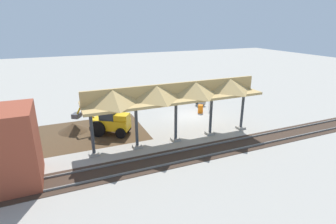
{
  "coord_description": "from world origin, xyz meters",
  "views": [
    {
      "loc": [
        12.24,
        22.97,
        9.33
      ],
      "look_at": [
        3.48,
        2.18,
        1.6
      ],
      "focal_mm": 28.0,
      "sensor_mm": 36.0,
      "label": 1
    }
  ],
  "objects_px": {
    "backhoe": "(109,120)",
    "concrete_pipe": "(200,101)",
    "stop_sign": "(210,95)",
    "traffic_barrel": "(200,109)"
  },
  "relations": [
    {
      "from": "backhoe",
      "to": "traffic_barrel",
      "type": "height_order",
      "value": "backhoe"
    },
    {
      "from": "backhoe",
      "to": "concrete_pipe",
      "type": "relative_size",
      "value": 4.71
    },
    {
      "from": "stop_sign",
      "to": "backhoe",
      "type": "distance_m",
      "value": 12.0
    },
    {
      "from": "stop_sign",
      "to": "backhoe",
      "type": "bearing_deg",
      "value": 12.76
    },
    {
      "from": "backhoe",
      "to": "concrete_pipe",
      "type": "distance_m",
      "value": 12.24
    },
    {
      "from": "concrete_pipe",
      "to": "stop_sign",
      "type": "bearing_deg",
      "value": 98.52
    },
    {
      "from": "backhoe",
      "to": "traffic_barrel",
      "type": "relative_size",
      "value": 5.42
    },
    {
      "from": "stop_sign",
      "to": "traffic_barrel",
      "type": "relative_size",
      "value": 2.53
    },
    {
      "from": "concrete_pipe",
      "to": "traffic_barrel",
      "type": "relative_size",
      "value": 1.15
    },
    {
      "from": "stop_sign",
      "to": "traffic_barrel",
      "type": "distance_m",
      "value": 2.1
    }
  ]
}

